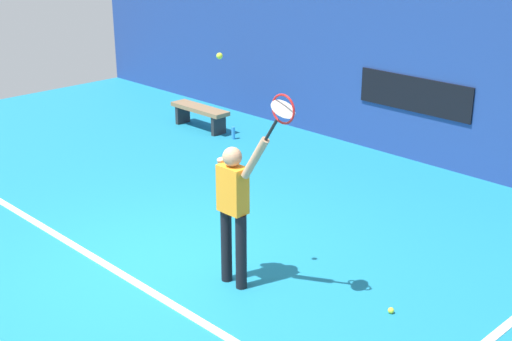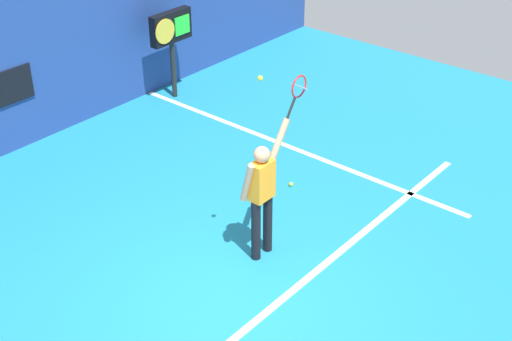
{
  "view_description": "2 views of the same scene",
  "coord_description": "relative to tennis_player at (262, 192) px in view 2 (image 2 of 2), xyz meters",
  "views": [
    {
      "loc": [
        6.42,
        -4.63,
        4.15
      ],
      "look_at": [
        1.04,
        0.69,
        1.33
      ],
      "focal_mm": 49.56,
      "sensor_mm": 36.0,
      "label": 1
    },
    {
      "loc": [
        -5.2,
        -4.78,
        6.1
      ],
      "look_at": [
        1.34,
        0.69,
        1.07
      ],
      "focal_mm": 50.67,
      "sensor_mm": 36.0,
      "label": 2
    }
  ],
  "objects": [
    {
      "name": "court_sideline",
      "position": [
        2.69,
        1.66,
        -1.0
      ],
      "size": [
        0.1,
        7.0,
        0.01
      ],
      "primitive_type": "cube",
      "color": "white",
      "rests_on": "ground_plane"
    },
    {
      "name": "tennis_player",
      "position": [
        0.0,
        0.0,
        0.0
      ],
      "size": [
        0.8,
        0.31,
        1.92
      ],
      "color": "black",
      "rests_on": "ground_plane"
    },
    {
      "name": "tennis_racket",
      "position": [
        0.73,
        -0.0,
        1.23
      ],
      "size": [
        0.47,
        0.27,
        0.6
      ],
      "color": "black"
    },
    {
      "name": "scoreboard_clock",
      "position": [
        2.9,
        4.66,
        0.36
      ],
      "size": [
        0.96,
        0.2,
        1.75
      ],
      "color": "black",
      "rests_on": "ground_plane"
    },
    {
      "name": "court_baseline",
      "position": [
        -1.04,
        -0.82,
        -1.0
      ],
      "size": [
        10.0,
        0.1,
        0.01
      ],
      "primitive_type": "cube",
      "color": "white",
      "rests_on": "ground_plane"
    },
    {
      "name": "ground_plane",
      "position": [
        -1.04,
        -0.34,
        -1.01
      ],
      "size": [
        18.0,
        18.0,
        0.0
      ],
      "primitive_type": "plane",
      "color": "teal"
    },
    {
      "name": "spare_ball",
      "position": [
        1.67,
        0.77,
        -0.97
      ],
      "size": [
        0.07,
        0.07,
        0.07
      ],
      "primitive_type": "sphere",
      "color": "#CCE033",
      "rests_on": "ground_plane"
    },
    {
      "name": "tennis_ball",
      "position": [
        -0.12,
        -0.06,
        1.68
      ],
      "size": [
        0.07,
        0.07,
        0.07
      ],
      "primitive_type": "sphere",
      "color": "#CCE033"
    }
  ]
}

